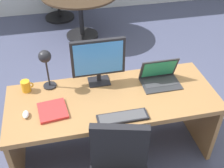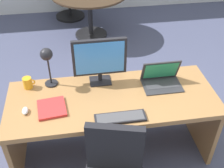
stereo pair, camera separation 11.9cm
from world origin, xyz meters
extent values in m
plane|color=#474C6B|center=(0.00, 1.50, 0.00)|extent=(12.00, 12.00, 0.00)
cube|color=#9E7042|center=(0.00, 0.00, 0.71)|extent=(1.86, 0.74, 0.05)
cube|color=#9E7042|center=(-0.91, 0.00, 0.34)|extent=(0.04, 0.65, 0.68)
cube|color=#9E7042|center=(0.91, 0.00, 0.34)|extent=(0.04, 0.65, 0.68)
cube|color=#9E7042|center=(0.00, 0.28, 0.38)|extent=(1.64, 0.02, 0.48)
cube|color=black|center=(-0.08, 0.25, 0.74)|extent=(0.20, 0.16, 0.01)
cube|color=black|center=(-0.08, 0.26, 0.78)|extent=(0.04, 0.02, 0.08)
cube|color=black|center=(-0.08, 0.25, 1.00)|extent=(0.49, 0.04, 0.36)
cube|color=#3F8CEA|center=(-0.08, 0.23, 1.00)|extent=(0.44, 0.00, 0.31)
cube|color=#2D2D33|center=(0.48, 0.09, 0.73)|extent=(0.36, 0.25, 0.01)
cube|color=#38383D|center=(0.48, 0.11, 0.74)|extent=(0.30, 0.14, 0.00)
cube|color=#2D2D33|center=(0.48, 0.17, 0.85)|extent=(0.36, 0.09, 0.23)
cube|color=#2D9966|center=(0.48, 0.16, 0.85)|extent=(0.31, 0.07, 0.19)
cube|color=black|center=(0.02, -0.27, 0.74)|extent=(0.42, 0.13, 0.02)
cube|color=#47474C|center=(0.02, -0.27, 0.75)|extent=(0.38, 0.11, 0.00)
ellipsoid|color=silver|center=(-0.75, -0.08, 0.75)|extent=(0.05, 0.09, 0.04)
cylinder|color=black|center=(-0.54, 0.28, 0.74)|extent=(0.12, 0.12, 0.01)
cylinder|color=black|center=(-0.54, 0.28, 0.89)|extent=(0.02, 0.02, 0.29)
sphere|color=black|center=(-0.54, 0.25, 1.08)|extent=(0.11, 0.11, 0.11)
cube|color=red|center=(-0.53, -0.07, 0.74)|extent=(0.26, 0.27, 0.02)
cylinder|color=orange|center=(-0.75, 0.26, 0.78)|extent=(0.08, 0.08, 0.11)
torus|color=orange|center=(-0.71, 0.26, 0.79)|extent=(0.06, 0.01, 0.06)
cube|color=black|center=(-0.06, -0.51, 0.67)|extent=(0.44, 0.17, 0.45)
cylinder|color=black|center=(0.03, 2.56, 0.02)|extent=(0.55, 0.55, 0.04)
cylinder|color=black|center=(0.03, 2.56, 0.38)|extent=(0.08, 0.08, 0.69)
cylinder|color=black|center=(-0.30, 3.38, 0.02)|extent=(0.56, 0.56, 0.04)
cylinder|color=black|center=(-0.30, 3.38, 0.18)|extent=(0.05, 0.05, 0.29)
camera|label=1|loc=(-0.41, -1.84, 2.34)|focal=44.95mm
camera|label=2|loc=(-0.30, -1.86, 2.34)|focal=44.95mm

